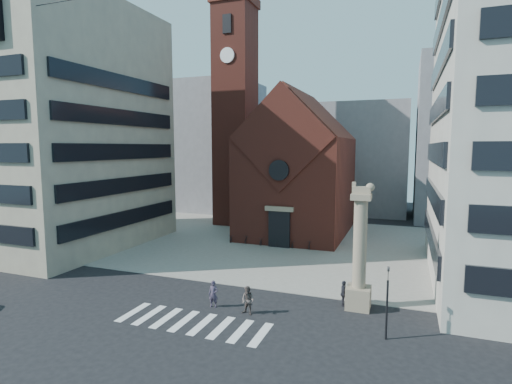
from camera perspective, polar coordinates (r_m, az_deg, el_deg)
ground at (r=29.33m, az=-6.95°, el=-15.59°), size 120.00×120.00×0.00m
piazza at (r=46.19m, az=4.12°, el=-7.27°), size 46.00×30.00×0.05m
zebra_crossing at (r=26.67m, az=-8.98°, el=-17.94°), size 10.20×3.20×0.01m
church at (r=50.78m, az=6.14°, el=3.05°), size 12.00×16.65×18.00m
campanile at (r=56.97m, az=-2.96°, el=11.25°), size 5.50×5.50×31.20m
building_left at (r=50.10m, az=-26.77°, el=8.09°), size 18.00×20.00×26.00m
bg_block_left at (r=71.90m, az=-6.43°, el=6.45°), size 16.00×14.00×22.00m
bg_block_mid at (r=69.38m, az=15.16°, el=4.61°), size 14.00×12.00×18.00m
bg_block_right at (r=66.69m, az=28.88°, el=6.55°), size 16.00×14.00×24.00m
lion_column at (r=28.19m, az=14.58°, el=-9.25°), size 1.63×1.60×8.68m
traffic_light at (r=24.63m, az=18.23°, el=-14.56°), size 0.13×0.16×4.30m
pedestrian_0 at (r=28.44m, az=-6.11°, el=-14.29°), size 0.72×0.52×1.85m
pedestrian_1 at (r=27.18m, az=-1.18°, el=-15.23°), size 1.04×0.89×1.89m
pedestrian_2 at (r=29.09m, az=12.40°, el=-13.98°), size 0.65×1.13×1.80m
scooter_0 at (r=46.46m, az=-3.37°, el=-6.61°), size 0.64×1.66×0.86m
scooter_1 at (r=45.76m, az=-1.27°, el=-6.74°), size 0.51×1.61×0.96m
scooter_2 at (r=45.14m, az=0.89°, el=-6.99°), size 0.64×1.66×0.86m
scooter_3 at (r=44.56m, az=3.11°, el=-7.11°), size 0.51×1.61×0.96m
scooter_4 at (r=44.07m, az=5.39°, el=-7.35°), size 0.64×1.66×0.86m
scooter_5 at (r=43.63m, az=7.72°, el=-7.46°), size 0.51×1.61×0.96m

